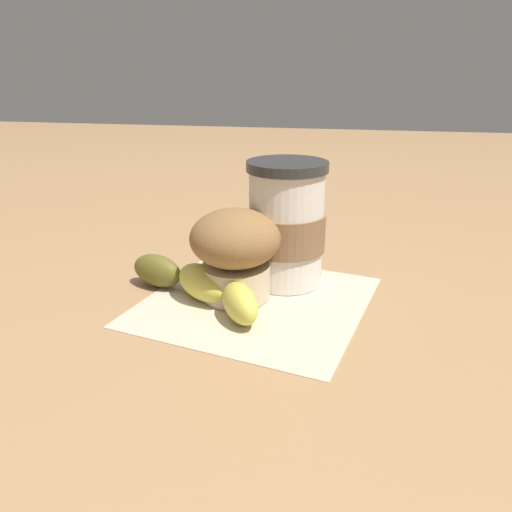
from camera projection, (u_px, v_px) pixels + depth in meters
ground_plane at (256, 301)px, 0.51m from camera, size 3.00×3.00×0.00m
paper_napkin at (256, 301)px, 0.51m from camera, size 0.25×0.25×0.00m
coffee_cup at (286, 225)px, 0.53m from camera, size 0.08×0.08×0.13m
muffin at (235, 249)px, 0.50m from camera, size 0.09×0.09×0.09m
banana at (199, 284)px, 0.50m from camera, size 0.12×0.17×0.04m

